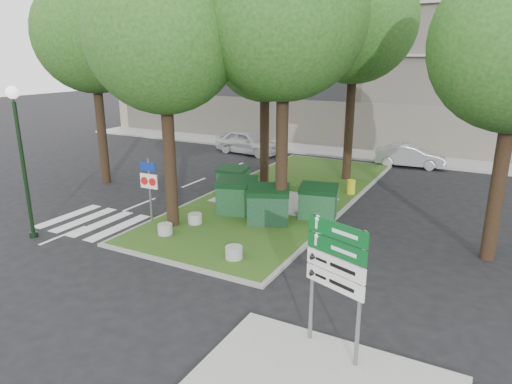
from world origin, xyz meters
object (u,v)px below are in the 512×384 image
Objects in this scene: dumpster_b at (237,196)px; dumpster_a at (233,180)px; tree_median_far at (358,7)px; tree_street_left at (93,22)px; dumpster_c at (268,205)px; bollard_mid at (195,219)px; directional_sign at (336,268)px; car_white at (248,142)px; tree_median_mid at (267,37)px; dumpster_d at (318,202)px; tree_median_near_left at (165,20)px; bollard_left at (165,229)px; street_lamp at (20,145)px; car_silver at (410,156)px; litter_bin at (351,187)px; bollard_right at (234,252)px; traffic_sign_pole at (149,182)px.

dumpster_a is at bearing 103.78° from dumpster_b.
tree_median_far is 10.72m from dumpster_b.
tree_street_left is 5.87× the size of dumpster_b.
dumpster_a is 0.75× the size of dumpster_c.
tree_median_far is at bearing 70.95° from bollard_mid.
car_white is (-11.81, 17.55, -1.30)m from directional_sign.
dumpster_d is at bearing -40.15° from tree_median_mid.
bollard_mid is (-0.80, -1.77, -0.52)m from dumpster_b.
tree_street_left reaches higher than dumpster_d.
dumpster_d is (4.41, 3.20, -6.56)m from tree_median_near_left.
dumpster_a reaches higher than bollard_left.
street_lamp reaches higher than car_white.
car_white is at bearing 107.52° from bollard_left.
bollard_left is 0.10× the size of street_lamp.
dumpster_b reaches higher than dumpster_a.
car_silver is at bearing 48.95° from dumpster_b.
tree_median_mid is 6.20× the size of dumpster_d.
bollard_mid is 8.86m from directional_sign.
tree_median_mid is 15.37× the size of litter_bin.
tree_median_far is 9.88m from dumpster_a.
tree_median_mid is 10.85m from bollard_right.
street_lamp is 2.06× the size of traffic_sign_pole.
car_silver is (-1.77, 18.72, -1.43)m from directional_sign.
bollard_left is at bearing -118.84° from litter_bin.
tree_median_mid reaches higher than street_lamp.
tree_median_mid is 8.63m from traffic_sign_pole.
tree_street_left is 9.17m from traffic_sign_pole.
car_silver is (1.49, 10.96, -0.12)m from dumpster_d.
dumpster_a is at bearing 92.92° from tree_median_near_left.
tree_median_near_left reaches higher than directional_sign.
bollard_left is 0.98× the size of bollard_mid.
bollard_left is 0.18× the size of directional_sign.
bollard_left is 0.95× the size of bollard_right.
tree_street_left reaches higher than bollard_left.
bollard_mid is (-2.87, 1.97, -0.01)m from bollard_right.
litter_bin is (0.91, -2.56, -7.87)m from tree_median_far.
tree_median_far reaches higher than bollard_mid.
tree_median_far is 3.07× the size of car_silver.
tree_median_mid is at bearing 143.19° from directional_sign.
bollard_left is (-4.15, -4.16, -0.46)m from dumpster_d.
dumpster_d is 0.31× the size of street_lamp.
tree_median_mid is at bearing -173.93° from litter_bin.
car_white is (2.86, 9.49, -6.88)m from tree_street_left.
street_lamp is (-8.29, -6.36, 2.54)m from dumpster_d.
tree_median_near_left is 16.20× the size of litter_bin.
bollard_mid is (-3.13, -9.08, -8.01)m from tree_median_far.
tree_median_mid is 8.14m from dumpster_c.
dumpster_b is at bearing 65.66° from bollard_mid.
bollard_mid is (0.07, -6.08, -6.67)m from tree_median_mid.
bollard_mid is 0.21× the size of traffic_sign_pole.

